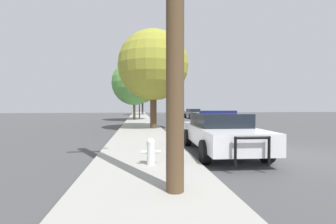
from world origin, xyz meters
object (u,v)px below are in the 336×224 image
fire_hydrant (151,151)px  tree_sidewalk_mid (134,83)px  car_background_oncoming (193,113)px  car_background_distant (178,111)px  traffic_light (151,91)px  tree_sidewalk_far (143,91)px  tree_sidewalk_near (153,66)px  police_car (220,131)px

fire_hydrant → tree_sidewalk_mid: (-0.76, 20.99, 3.97)m
car_background_oncoming → car_background_distant: size_ratio=1.10×
traffic_light → tree_sidewalk_far: 13.47m
car_background_distant → car_background_oncoming: bearing=-89.5°
car_background_oncoming → car_background_distant: car_background_distant is taller
tree_sidewalk_far → tree_sidewalk_mid: 17.12m
tree_sidewalk_near → traffic_light: bearing=87.1°
car_background_distant → tree_sidewalk_mid: (-8.13, -15.48, 3.75)m
police_car → fire_hydrant: 3.25m
police_car → tree_sidewalk_mid: (-3.39, 19.08, 3.70)m
traffic_light → tree_sidewalk_near: tree_sidewalk_near is taller
traffic_light → car_background_oncoming: (5.93, 0.35, -3.10)m
car_background_distant → tree_sidewalk_near: 27.50m
police_car → tree_sidewalk_near: (-1.87, 8.14, 3.82)m
car_background_oncoming → police_car: bearing=76.8°
car_background_oncoming → tree_sidewalk_far: 15.30m
traffic_light → fire_hydrant: bearing=-93.5°
tree_sidewalk_mid → police_car: bearing=-79.9°
car_background_oncoming → traffic_light: bearing=1.9°
tree_sidewalk_far → tree_sidewalk_near: bearing=-89.6°
car_background_distant → tree_sidewalk_near: size_ratio=0.60×
fire_hydrant → car_background_oncoming: 26.07m
police_car → car_background_distant: (4.74, 34.56, -0.05)m
tree_sidewalk_mid → fire_hydrant: bearing=-87.9°
car_background_oncoming → tree_sidewalk_near: (-6.68, -14.94, 3.87)m
car_background_distant → tree_sidewalk_near: (-6.61, -26.42, 3.87)m
tree_sidewalk_mid → car_background_distant: bearing=62.3°
tree_sidewalk_far → tree_sidewalk_mid: tree_sidewalk_far is taller
fire_hydrant → car_background_distant: (7.37, 36.47, 0.21)m
car_background_oncoming → tree_sidewalk_mid: size_ratio=0.66×
police_car → car_background_oncoming: 23.58m
traffic_light → car_background_distant: traffic_light is taller
police_car → tree_sidewalk_mid: size_ratio=0.74×
car_background_oncoming → tree_sidewalk_mid: (-8.20, -4.00, 3.75)m
police_car → traffic_light: traffic_light is taller
fire_hydrant → car_background_distant: size_ratio=0.17×
traffic_light → tree_sidewalk_mid: 4.35m
police_car → car_background_distant: bearing=-94.6°
traffic_light → car_background_oncoming: 6.70m
police_car → tree_sidewalk_far: size_ratio=0.73×
police_car → car_background_oncoming: size_ratio=1.12×
car_background_distant → tree_sidewalk_far: tree_sidewalk_far is taller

